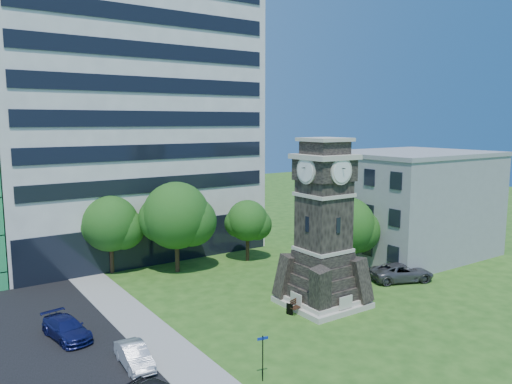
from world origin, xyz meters
TOP-DOWN VIEW (x-y plane):
  - ground at (0.00, 0.00)m, footprint 160.00×160.00m
  - sidewalk at (-9.50, 5.00)m, footprint 3.00×70.00m
  - clock_tower at (3.00, 2.00)m, footprint 5.40×5.40m
  - office_tall at (-3.20, 25.84)m, footprint 26.20×15.11m
  - office_low at (19.97, 8.00)m, footprint 15.20×12.20m
  - car_street_mid at (-11.81, 0.77)m, footprint 1.47×3.75m
  - car_street_north at (-14.00, 6.58)m, footprint 2.52×4.65m
  - car_east_lot at (12.22, 2.35)m, footprint 5.87×4.30m
  - park_bench at (0.77, 1.85)m, footprint 2.05×0.55m
  - street_sign at (-6.89, -4.50)m, footprint 0.59×0.06m
  - tree_nw at (-7.18, 18.34)m, footprint 5.42×4.93m
  - tree_nc at (-2.19, 15.42)m, footprint 6.56×5.96m
  - tree_ne at (4.93, 14.84)m, footprint 4.34×3.95m
  - tree_east at (10.39, 7.16)m, footprint 5.79×5.27m

SIDE VIEW (x-z plane):
  - ground at x=0.00m, z-range 0.00..0.00m
  - sidewalk at x=-9.50m, z-range 0.00..0.06m
  - park_bench at x=0.77m, z-range 0.03..1.09m
  - car_street_mid at x=-11.81m, z-range 0.00..1.22m
  - car_street_north at x=-14.00m, z-range 0.00..1.28m
  - car_east_lot at x=12.22m, z-range 0.00..1.48m
  - street_sign at x=-6.89m, z-range 0.31..2.79m
  - tree_ne at x=4.93m, z-range 0.83..6.76m
  - tree_east at x=10.39m, z-range 0.58..7.34m
  - tree_nw at x=-7.18m, z-range 0.82..7.77m
  - tree_nc at x=-2.19m, z-range 0.87..8.98m
  - office_low at x=19.97m, z-range 0.01..10.41m
  - clock_tower at x=3.00m, z-range -0.83..11.39m
  - office_tall at x=-3.20m, z-range -0.08..28.52m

